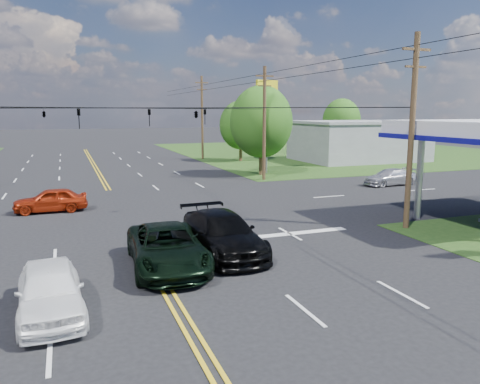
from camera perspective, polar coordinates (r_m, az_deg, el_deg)
name	(u,v)px	position (r m, az deg, el deg)	size (l,w,h in m)	color
ground	(121,212)	(28.27, -14.30, -2.36)	(280.00, 280.00, 0.00)	black
grass_ne	(339,151)	(70.77, 11.94, 4.89)	(46.00, 48.00, 0.03)	#1D3E14
stop_bar	(251,238)	(21.82, 1.35, -5.63)	(10.00, 0.50, 0.02)	silver
retail_ne	(358,142)	(57.88, 14.19, 5.94)	(14.00, 10.00, 4.40)	gray
pole_se	(412,130)	(24.39, 20.19, 7.11)	(1.60, 0.28, 9.50)	#442D1C
pole_ne	(264,122)	(39.82, 2.98, 8.51)	(1.60, 0.28, 9.50)	#442D1C
pole_right_far	(202,117)	(57.74, -4.64, 9.14)	(1.60, 0.28, 10.00)	#442D1C
span_wire_signals	(116,108)	(27.67, -14.83, 9.87)	(26.00, 18.00, 1.13)	black
power_lines	(118,56)	(25.83, -14.61, 15.71)	(26.04, 100.00, 0.64)	black
tree_right_a	(261,122)	(42.97, 2.61, 8.54)	(5.70, 5.70, 8.18)	#442D1C
tree_right_b	(241,125)	(55.05, 0.07, 8.15)	(4.94, 4.94, 7.09)	#442D1C
tree_far_r	(341,120)	(68.32, 12.27, 8.53)	(5.32, 5.32, 7.63)	#442D1C
pickup_dkgreen	(167,248)	(17.77, -8.87, -6.71)	(2.63, 5.71, 1.59)	black
suv_black	(222,234)	(19.31, -2.18, -5.10)	(2.37, 5.83, 1.69)	black
pickup_white	(50,290)	(14.71, -22.16, -11.04)	(1.78, 4.43, 1.51)	white
sedan_red	(51,200)	(29.45, -22.09, -0.91)	(1.65, 4.10, 1.40)	#97220B
sedan_far	(390,177)	(39.05, 17.78, 1.74)	(1.82, 4.48, 1.30)	silver
polesign_ne	(267,100)	(44.24, 3.29, 11.13)	(2.37, 0.84, 8.66)	#A5A5AA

